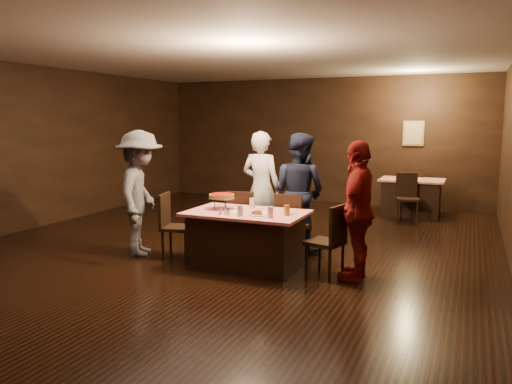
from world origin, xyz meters
TOP-DOWN VIEW (x-y plane):
  - room at (0.00, 0.01)m, footprint 10.00×10.04m
  - main_table at (0.68, -0.77)m, footprint 1.60×1.00m
  - back_table at (2.32, 4.02)m, footprint 1.30×0.90m
  - chair_far_left at (0.28, -0.02)m, footprint 0.49×0.49m
  - chair_far_right at (1.08, -0.02)m, footprint 0.43×0.43m
  - chair_end_left at (-0.42, -0.77)m, footprint 0.51×0.51m
  - chair_end_right at (1.78, -0.77)m, footprint 0.51×0.51m
  - chair_back_near at (2.32, 3.32)m, footprint 0.51×0.51m
  - chair_back_far at (2.32, 4.62)m, footprint 0.44×0.44m
  - diner_white_jacket at (0.34, 0.54)m, footprint 0.70×0.49m
  - diner_navy_hoodie at (1.04, 0.37)m, footprint 1.03×0.89m
  - diner_grey_knit at (-1.03, -0.82)m, footprint 1.11×1.37m
  - diner_red_shirt at (2.17, -0.69)m, footprint 0.44×1.03m
  - pizza_stand at (0.28, -0.72)m, footprint 0.38×0.38m
  - plate_with_slice at (0.93, -0.95)m, footprint 0.25×0.25m
  - plate_empty at (1.23, -0.62)m, footprint 0.25×0.25m
  - glass_front_left at (0.73, -1.07)m, footprint 0.08×0.08m
  - glass_front_right at (1.13, -1.02)m, footprint 0.08×0.08m
  - glass_amber at (1.28, -0.82)m, footprint 0.08×0.08m
  - glass_back at (0.63, -0.47)m, footprint 0.08×0.08m
  - condiments at (0.50, -1.06)m, footprint 0.17×0.10m
  - napkin_center at (0.98, -0.77)m, footprint 0.19×0.19m
  - napkin_left at (0.53, -0.82)m, footprint 0.21×0.21m

SIDE VIEW (x-z plane):
  - main_table at x=0.68m, z-range 0.00..0.77m
  - back_table at x=2.32m, z-range 0.00..0.77m
  - chair_far_left at x=0.28m, z-range 0.00..0.95m
  - chair_far_right at x=1.08m, z-range 0.00..0.95m
  - chair_end_left at x=-0.42m, z-range 0.00..0.95m
  - chair_end_right at x=1.78m, z-range 0.00..0.95m
  - chair_back_near at x=2.32m, z-range 0.00..0.95m
  - chair_back_far at x=2.32m, z-range 0.00..0.95m
  - napkin_center at x=0.98m, z-range 0.77..0.78m
  - napkin_left at x=0.53m, z-range 0.77..0.78m
  - plate_empty at x=1.23m, z-range 0.77..0.78m
  - plate_with_slice at x=0.93m, z-range 0.76..0.83m
  - condiments at x=0.50m, z-range 0.77..0.87m
  - glass_front_left at x=0.73m, z-range 0.77..0.91m
  - glass_front_right at x=1.13m, z-range 0.77..0.91m
  - glass_amber at x=1.28m, z-range 0.77..0.91m
  - glass_back at x=0.63m, z-range 0.77..0.91m
  - diner_red_shirt at x=2.17m, z-range 0.00..1.76m
  - diner_navy_hoodie at x=1.04m, z-range 0.00..1.81m
  - diner_white_jacket at x=0.34m, z-range 0.00..1.83m
  - diner_grey_knit at x=-1.03m, z-range 0.00..1.86m
  - pizza_stand at x=0.28m, z-range 0.84..1.06m
  - room at x=0.00m, z-range 0.63..3.65m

